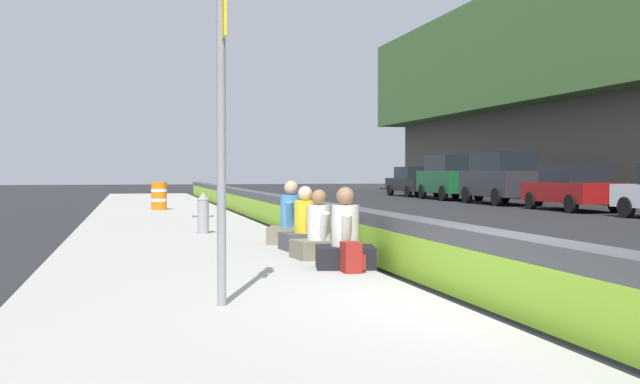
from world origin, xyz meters
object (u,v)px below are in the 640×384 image
at_px(parked_car_far, 450,177).
at_px(parked_car_farther, 413,181).
at_px(fire_hydrant, 203,212).
at_px(seated_person_foreground, 345,243).
at_px(seated_person_far, 291,224).
at_px(parked_car_midline, 501,177).
at_px(construction_barrel, 159,196).
at_px(route_sign_post, 222,95).
at_px(seated_person_rear, 305,230).
at_px(parked_car_fourth, 572,187).
at_px(seated_person_middle, 319,237).
at_px(backpack, 352,258).

distance_m(parked_car_far, parked_car_farther, 5.62).
xyz_separation_m(fire_hydrant, seated_person_foreground, (-6.39, -1.37, -0.10)).
bearing_deg(seated_person_far, parked_car_midline, -36.45).
xyz_separation_m(construction_barrel, parked_car_farther, (15.49, -14.93, 0.24)).
xyz_separation_m(route_sign_post, seated_person_rear, (5.14, -1.97, -1.74)).
bearing_deg(parked_car_fourth, seated_person_rear, 135.12).
xyz_separation_m(parked_car_midline, parked_car_farther, (11.36, -0.13, -0.32)).
xyz_separation_m(seated_person_middle, parked_car_fourth, (14.24, -12.96, 0.40)).
bearing_deg(route_sign_post, seated_person_far, -17.32).
relative_size(parked_car_midline, parked_car_farther, 1.06).
height_order(seated_person_foreground, seated_person_far, seated_person_far).
bearing_deg(construction_barrel, parked_car_fourth, -95.80).
height_order(construction_barrel, parked_car_farther, parked_car_farther).
xyz_separation_m(fire_hydrant, seated_person_rear, (-3.87, -1.36, -0.11)).
bearing_deg(backpack, route_sign_post, 137.75).
xyz_separation_m(parked_car_fourth, parked_car_farther, (16.99, -0.10, 0.00)).
bearing_deg(backpack, parked_car_farther, -21.58).
bearing_deg(parked_car_fourth, fire_hydrant, 122.48).
xyz_separation_m(seated_person_far, backpack, (-4.18, 0.03, -0.17)).
distance_m(fire_hydrant, backpack, 7.02).
bearing_deg(parked_car_far, parked_car_midline, 179.75).
bearing_deg(route_sign_post, seated_person_middle, -26.31).
distance_m(route_sign_post, seated_person_far, 6.82).
xyz_separation_m(route_sign_post, fire_hydrant, (9.02, -0.61, -1.62)).
height_order(seated_person_middle, seated_person_far, seated_person_far).
bearing_deg(seated_person_foreground, parked_car_midline, -31.36).
xyz_separation_m(seated_person_middle, backpack, (-1.72, -0.03, -0.13)).
distance_m(parked_car_fourth, parked_car_far, 11.38).
xyz_separation_m(seated_person_middle, parked_car_farther, (31.24, -13.06, 0.40)).
bearing_deg(parked_car_fourth, route_sign_post, 140.59).
bearing_deg(parked_car_fourth, parked_car_farther, -0.35).
xyz_separation_m(parked_car_fourth, parked_car_far, (11.38, 0.00, 0.32)).
distance_m(seated_person_far, parked_car_farther, 31.58).
relative_size(parked_car_midline, parked_car_far, 0.99).
relative_size(parked_car_fourth, parked_car_midline, 0.94).
height_order(fire_hydrant, parked_car_farther, parked_car_farther).
xyz_separation_m(backpack, construction_barrel, (17.47, 1.89, 0.28)).
xyz_separation_m(route_sign_post, construction_barrel, (19.60, -0.04, -1.59)).
distance_m(seated_person_far, parked_car_midline, 21.67).
xyz_separation_m(route_sign_post, parked_car_midline, (23.73, -14.84, -1.03)).
xyz_separation_m(fire_hydrant, parked_car_farther, (26.07, -14.36, 0.27)).
distance_m(route_sign_post, seated_person_foreground, 3.71).
bearing_deg(parked_car_midline, fire_hydrant, 135.95).
bearing_deg(seated_person_foreground, route_sign_post, 142.98).
distance_m(seated_person_rear, seated_person_far, 1.16).
xyz_separation_m(seated_person_foreground, parked_car_fourth, (15.47, -12.88, 0.38)).
xyz_separation_m(parked_car_midline, parked_car_far, (5.74, -0.03, 0.00)).
height_order(construction_barrel, parked_car_midline, parked_car_midline).
bearing_deg(fire_hydrant, seated_person_rear, -160.62).
distance_m(backpack, parked_car_fourth, 20.55).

